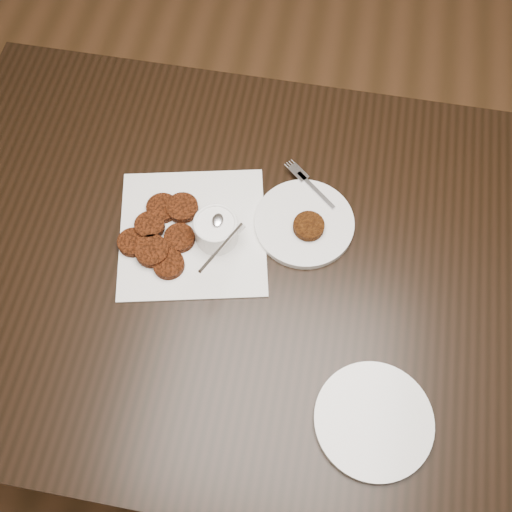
{
  "coord_description": "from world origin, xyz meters",
  "views": [
    {
      "loc": [
        0.03,
        -0.46,
        1.85
      ],
      "look_at": [
        -0.06,
        0.05,
        0.8
      ],
      "focal_mm": 42.11,
      "sensor_mm": 36.0,
      "label": 1
    }
  ],
  "objects_px": {
    "napkin": "(193,233)",
    "sauce_ramekin": "(215,222)",
    "table": "(273,329)",
    "plate_with_patty": "(304,221)",
    "plate_empty": "(374,421)"
  },
  "relations": [
    {
      "from": "table",
      "to": "napkin",
      "type": "bearing_deg",
      "value": 165.85
    },
    {
      "from": "napkin",
      "to": "plate_empty",
      "type": "bearing_deg",
      "value": -38.08
    },
    {
      "from": "table",
      "to": "plate_with_patty",
      "type": "bearing_deg",
      "value": 70.46
    },
    {
      "from": "sauce_ramekin",
      "to": "plate_empty",
      "type": "xyz_separation_m",
      "value": [
        0.35,
        -0.32,
        -0.06
      ]
    },
    {
      "from": "table",
      "to": "napkin",
      "type": "xyz_separation_m",
      "value": [
        -0.19,
        0.05,
        0.38
      ]
    },
    {
      "from": "plate_with_patty",
      "to": "plate_empty",
      "type": "distance_m",
      "value": 0.42
    },
    {
      "from": "table",
      "to": "sauce_ramekin",
      "type": "bearing_deg",
      "value": 161.47
    },
    {
      "from": "napkin",
      "to": "plate_empty",
      "type": "xyz_separation_m",
      "value": [
        0.41,
        -0.32,
        0.01
      ]
    },
    {
      "from": "napkin",
      "to": "sauce_ramekin",
      "type": "relative_size",
      "value": 2.44
    },
    {
      "from": "table",
      "to": "sauce_ramekin",
      "type": "distance_m",
      "value": 0.46
    },
    {
      "from": "napkin",
      "to": "sauce_ramekin",
      "type": "height_order",
      "value": "sauce_ramekin"
    },
    {
      "from": "napkin",
      "to": "plate_empty",
      "type": "distance_m",
      "value": 0.52
    },
    {
      "from": "napkin",
      "to": "plate_with_patty",
      "type": "distance_m",
      "value": 0.23
    },
    {
      "from": "plate_with_patty",
      "to": "plate_empty",
      "type": "relative_size",
      "value": 0.97
    },
    {
      "from": "plate_with_patty",
      "to": "napkin",
      "type": "bearing_deg",
      "value": -164.82
    }
  ]
}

